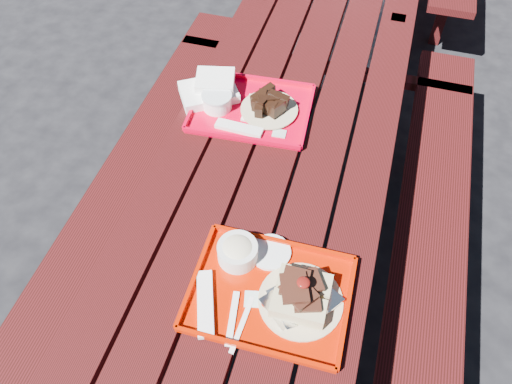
% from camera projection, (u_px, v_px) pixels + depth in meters
% --- Properties ---
extents(ground, '(60.00, 60.00, 0.00)m').
position_uv_depth(ground, '(266.00, 281.00, 2.17)').
color(ground, black).
rests_on(ground, ground).
extents(picnic_table_near, '(1.41, 2.40, 0.75)m').
position_uv_depth(picnic_table_near, '(268.00, 205.00, 1.73)').
color(picnic_table_near, '#380A0D').
rests_on(picnic_table_near, ground).
extents(near_tray, '(0.42, 0.36, 0.13)m').
position_uv_depth(near_tray, '(271.00, 283.00, 1.30)').
color(near_tray, '#B31600').
rests_on(near_tray, picnic_table_near).
extents(far_tray, '(0.43, 0.34, 0.07)m').
position_uv_depth(far_tray, '(249.00, 108.00, 1.72)').
color(far_tray, red).
rests_on(far_tray, picnic_table_near).
extents(white_cloth, '(0.24, 0.22, 0.08)m').
position_uv_depth(white_cloth, '(211.00, 90.00, 1.76)').
color(white_cloth, white).
rests_on(white_cloth, picnic_table_near).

